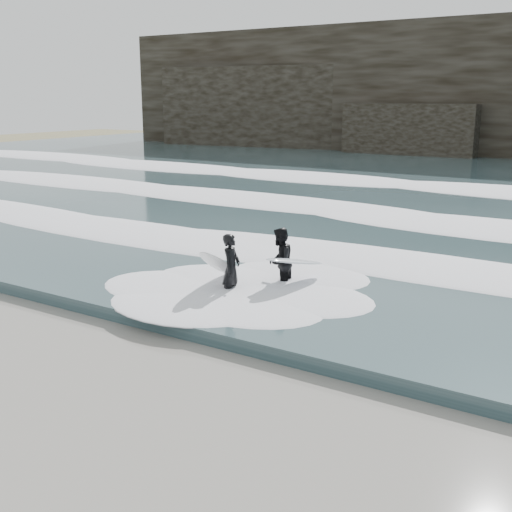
% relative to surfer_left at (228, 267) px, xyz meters
% --- Properties ---
extents(ground, '(120.00, 120.00, 0.00)m').
position_rel_surfer_left_xyz_m(ground, '(-0.57, -5.46, -0.80)').
color(ground, olive).
rests_on(ground, ground).
extents(sea, '(90.00, 52.00, 0.30)m').
position_rel_surfer_left_xyz_m(sea, '(-0.57, 23.54, -0.65)').
color(sea, '#30464A').
rests_on(sea, ground).
extents(foam_near, '(60.00, 3.20, 0.20)m').
position_rel_surfer_left_xyz_m(foam_near, '(-0.57, 3.54, -0.40)').
color(foam_near, white).
rests_on(foam_near, sea).
extents(foam_mid, '(60.00, 4.00, 0.24)m').
position_rel_surfer_left_xyz_m(foam_mid, '(-0.57, 10.54, -0.38)').
color(foam_mid, white).
rests_on(foam_mid, sea).
extents(foam_far, '(60.00, 4.80, 0.30)m').
position_rel_surfer_left_xyz_m(foam_far, '(-0.57, 19.54, -0.35)').
color(foam_far, white).
rests_on(foam_far, sea).
extents(surfer_left, '(1.14, 1.91, 1.58)m').
position_rel_surfer_left_xyz_m(surfer_left, '(0.00, 0.00, 0.00)').
color(surfer_left, black).
rests_on(surfer_left, ground).
extents(surfer_right, '(1.24, 2.00, 1.59)m').
position_rel_surfer_left_xyz_m(surfer_right, '(0.76, 1.10, 0.01)').
color(surfer_right, black).
rests_on(surfer_right, ground).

